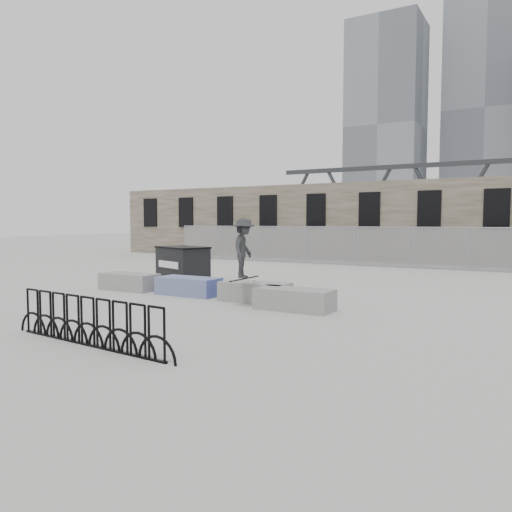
{
  "coord_description": "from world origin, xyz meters",
  "views": [
    {
      "loc": [
        8.41,
        -12.26,
        2.29
      ],
      "look_at": [
        1.34,
        0.01,
        1.3
      ],
      "focal_mm": 35.0,
      "sensor_mm": 36.0,
      "label": 1
    }
  ],
  "objects": [
    {
      "name": "planter_center_left",
      "position": [
        -1.06,
        -0.01,
        0.3
      ],
      "size": [
        2.0,
        0.9,
        0.55
      ],
      "color": "#34469E",
      "rests_on": "ground"
    },
    {
      "name": "planter_far_left",
      "position": [
        -3.52,
        -0.04,
        0.3
      ],
      "size": [
        2.0,
        0.9,
        0.55
      ],
      "color": "gray",
      "rests_on": "ground"
    },
    {
      "name": "chainlink_fence",
      "position": [
        -0.0,
        12.5,
        1.04
      ],
      "size": [
        22.06,
        0.06,
        2.02
      ],
      "color": "gray",
      "rests_on": "ground"
    },
    {
      "name": "planter_offset",
      "position": [
        2.9,
        -0.71,
        0.3
      ],
      "size": [
        2.0,
        0.9,
        0.55
      ],
      "color": "gray",
      "rests_on": "ground"
    },
    {
      "name": "skyline_towers",
      "position": [
        -1.01,
        93.81,
        20.79
      ],
      "size": [
        58.0,
        28.0,
        48.0
      ],
      "color": "slate",
      "rests_on": "ground"
    },
    {
      "name": "dumpster",
      "position": [
        -3.31,
        2.55,
        0.68
      ],
      "size": [
        2.34,
        1.86,
        1.34
      ],
      "rotation": [
        0.0,
        0.0,
        -0.35
      ],
      "color": "black",
      "rests_on": "ground"
    },
    {
      "name": "ground",
      "position": [
        0.0,
        0.0,
        0.0
      ],
      "size": [
        120.0,
        120.0,
        0.0
      ],
      "primitive_type": "plane",
      "color": "#AEAFAA",
      "rests_on": "ground"
    },
    {
      "name": "stone_wall",
      "position": [
        0.0,
        16.24,
        2.26
      ],
      "size": [
        36.0,
        2.58,
        4.5
      ],
      "color": "brown",
      "rests_on": "ground"
    },
    {
      "name": "skateboarder",
      "position": [
        1.54,
        -0.99,
        1.57
      ],
      "size": [
        0.84,
        1.14,
        1.72
      ],
      "rotation": [
        0.0,
        0.0,
        1.84
      ],
      "color": "#292A2C",
      "rests_on": "ground"
    },
    {
      "name": "bike_rack",
      "position": [
        1.23,
        -5.98,
        0.44
      ],
      "size": [
        4.48,
        0.47,
        0.9
      ],
      "rotation": [
        0.0,
        0.0,
        -0.09
      ],
      "color": "black",
      "rests_on": "ground"
    },
    {
      "name": "planter_center_right",
      "position": [
        1.35,
        -0.07,
        0.3
      ],
      "size": [
        2.0,
        0.9,
        0.55
      ],
      "color": "gray",
      "rests_on": "ground"
    }
  ]
}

